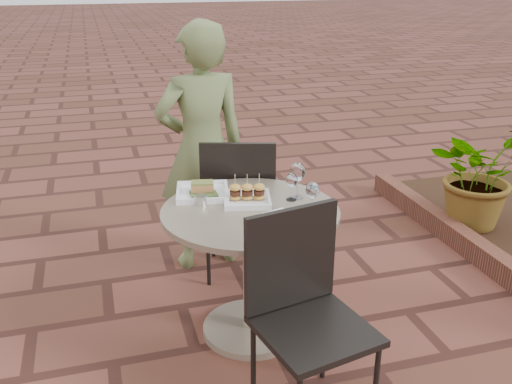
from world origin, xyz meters
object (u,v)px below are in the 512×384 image
object	(u,v)px
plate_salmon	(203,191)
chair_near	(303,299)
chair_far	(239,198)
plate_tuna	(278,222)
cafe_table	(250,253)
plate_sliders	(247,196)
diner	(202,149)

from	to	relation	value
plate_salmon	chair_near	bearing A→B (deg)	-72.81
chair_far	plate_tuna	distance (m)	0.83
cafe_table	plate_tuna	size ratio (longest dim) A/B	3.31
plate_sliders	cafe_table	bearing A→B (deg)	-96.49
plate_tuna	chair_near	bearing A→B (deg)	-91.19
chair_near	plate_sliders	world-z (taller)	chair_near
plate_salmon	chair_far	bearing A→B (deg)	49.49
plate_sliders	plate_salmon	bearing A→B (deg)	142.29
cafe_table	chair_far	xyz separation A→B (m)	(0.09, 0.59, 0.07)
plate_salmon	plate_sliders	bearing A→B (deg)	-37.71
cafe_table	plate_sliders	bearing A→B (deg)	83.51
plate_sliders	plate_tuna	distance (m)	0.32
plate_sliders	chair_near	bearing A→B (deg)	-85.24
chair_near	plate_sliders	distance (m)	0.72
diner	plate_sliders	world-z (taller)	diner
diner	plate_salmon	size ratio (longest dim) A/B	4.98
plate_sliders	diner	bearing A→B (deg)	96.57
chair_near	diner	world-z (taller)	diner
cafe_table	plate_tuna	bearing A→B (deg)	-70.60
chair_far	plate_salmon	size ratio (longest dim) A/B	2.92
cafe_table	diner	world-z (taller)	diner
chair_far	chair_near	size ratio (longest dim) A/B	1.00
chair_near	diner	size ratio (longest dim) A/B	0.59
cafe_table	plate_tuna	world-z (taller)	plate_tuna
chair_near	diner	bearing A→B (deg)	83.85
chair_near	plate_salmon	xyz separation A→B (m)	(-0.26, 0.84, 0.20)
cafe_table	plate_salmon	distance (m)	0.42
diner	chair_far	bearing A→B (deg)	114.85
cafe_table	chair_far	size ratio (longest dim) A/B	0.97
plate_salmon	cafe_table	bearing A→B (deg)	-52.92
cafe_table	chair_far	distance (m)	0.60
chair_near	plate_salmon	bearing A→B (deg)	95.32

